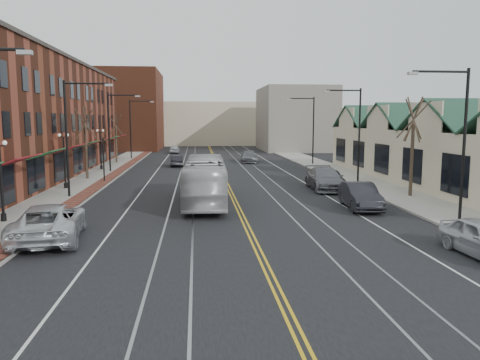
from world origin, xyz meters
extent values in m
plane|color=black|center=(0.00, 0.00, 0.00)|extent=(160.00, 160.00, 0.00)
cube|color=gray|center=(-12.00, 20.00, 0.07)|extent=(4.00, 120.00, 0.15)
cube|color=gray|center=(12.00, 20.00, 0.07)|extent=(4.00, 120.00, 0.15)
cube|color=brown|center=(-19.00, 27.00, 5.50)|extent=(10.00, 50.00, 11.00)
cube|color=beige|center=(18.00, 20.00, 2.30)|extent=(8.00, 36.00, 4.60)
cube|color=brown|center=(-16.00, 70.00, 7.00)|extent=(14.00, 18.00, 14.00)
cube|color=beige|center=(0.00, 85.00, 4.50)|extent=(22.00, 14.00, 9.00)
cube|color=slate|center=(15.00, 65.00, 5.50)|extent=(12.00, 16.00, 11.00)
cube|color=#999999|center=(-8.50, 0.00, 7.85)|extent=(0.50, 0.25, 0.15)
cylinder|color=black|center=(-11.50, 16.00, 4.15)|extent=(0.16, 0.16, 8.00)
cylinder|color=black|center=(-10.00, 16.00, 7.95)|extent=(3.00, 0.12, 0.12)
cube|color=#999999|center=(-8.50, 16.00, 7.85)|extent=(0.50, 0.25, 0.15)
cylinder|color=black|center=(-11.50, 32.00, 4.15)|extent=(0.16, 0.16, 8.00)
cylinder|color=black|center=(-10.00, 32.00, 7.95)|extent=(3.00, 0.12, 0.12)
cube|color=#999999|center=(-8.50, 32.00, 7.85)|extent=(0.50, 0.25, 0.15)
cylinder|color=black|center=(-11.50, 48.00, 4.15)|extent=(0.16, 0.16, 8.00)
cylinder|color=black|center=(-10.00, 48.00, 7.95)|extent=(3.00, 0.12, 0.12)
cube|color=#999999|center=(-8.50, 48.00, 7.85)|extent=(0.50, 0.25, 0.15)
cylinder|color=black|center=(11.50, 6.00, 4.15)|extent=(0.16, 0.16, 8.00)
cylinder|color=black|center=(10.00, 6.00, 7.95)|extent=(3.00, 0.12, 0.12)
cube|color=#999999|center=(8.50, 6.00, 7.85)|extent=(0.50, 0.25, 0.15)
cylinder|color=black|center=(11.50, 22.00, 4.15)|extent=(0.16, 0.16, 8.00)
cylinder|color=black|center=(10.00, 22.00, 7.95)|extent=(3.00, 0.12, 0.12)
cube|color=#999999|center=(8.50, 22.00, 7.85)|extent=(0.50, 0.25, 0.15)
cylinder|color=black|center=(11.50, 38.00, 4.15)|extent=(0.16, 0.16, 8.00)
cylinder|color=black|center=(10.00, 38.00, 7.95)|extent=(3.00, 0.12, 0.12)
cube|color=#999999|center=(8.50, 38.00, 7.85)|extent=(0.50, 0.25, 0.15)
cylinder|color=black|center=(-12.80, 8.00, 0.35)|extent=(0.28, 0.28, 0.40)
cylinder|color=black|center=(-12.80, 8.00, 2.15)|extent=(0.14, 0.14, 4.00)
sphere|color=white|center=(-12.50, 8.00, 4.30)|extent=(0.24, 0.24, 0.24)
cylinder|color=black|center=(-12.80, 20.00, 0.35)|extent=(0.28, 0.28, 0.40)
cylinder|color=black|center=(-12.80, 20.00, 2.15)|extent=(0.14, 0.14, 4.00)
cube|color=black|center=(-12.80, 20.00, 4.15)|extent=(0.60, 0.06, 0.06)
sphere|color=white|center=(-13.10, 20.00, 4.30)|extent=(0.24, 0.24, 0.24)
sphere|color=white|center=(-12.50, 20.00, 4.30)|extent=(0.24, 0.24, 0.24)
cylinder|color=black|center=(-12.80, 34.00, 0.35)|extent=(0.28, 0.28, 0.40)
cylinder|color=black|center=(-12.80, 34.00, 2.15)|extent=(0.14, 0.14, 4.00)
cube|color=black|center=(-12.80, 34.00, 4.15)|extent=(0.60, 0.06, 0.06)
sphere|color=white|center=(-13.10, 34.00, 4.30)|extent=(0.24, 0.24, 0.24)
sphere|color=white|center=(-12.50, 34.00, 4.30)|extent=(0.24, 0.24, 0.24)
cylinder|color=#382B21|center=(-12.50, 26.00, 2.60)|extent=(0.24, 0.24, 4.90)
cylinder|color=#382B21|center=(-12.50, 26.00, 5.15)|extent=(0.58, 1.37, 2.90)
cylinder|color=#382B21|center=(-12.50, 26.00, 5.15)|extent=(1.60, 0.66, 2.78)
cylinder|color=#382B21|center=(-12.50, 26.00, 5.15)|extent=(0.53, 1.23, 2.96)
cylinder|color=#382B21|center=(-12.50, 26.00, 5.15)|extent=(1.69, 1.03, 2.64)
cylinder|color=#382B21|center=(-12.50, 26.00, 5.15)|extent=(1.78, 1.29, 2.48)
cylinder|color=#382B21|center=(-12.50, 42.00, 2.42)|extent=(0.24, 0.24, 4.55)
cylinder|color=#382B21|center=(-12.50, 42.00, 4.80)|extent=(0.55, 1.28, 2.69)
cylinder|color=#382B21|center=(-12.50, 42.00, 4.80)|extent=(1.49, 0.62, 2.58)
cylinder|color=#382B21|center=(-12.50, 42.00, 4.80)|extent=(0.50, 1.15, 2.75)
cylinder|color=#382B21|center=(-12.50, 42.00, 4.80)|extent=(1.57, 0.97, 2.45)
cylinder|color=#382B21|center=(-12.50, 42.00, 4.80)|extent=(1.66, 1.20, 2.30)
cylinder|color=#382B21|center=(12.50, 14.00, 2.78)|extent=(0.24, 0.24, 5.25)
cylinder|color=#382B21|center=(12.50, 14.00, 5.50)|extent=(0.61, 1.46, 3.10)
cylinder|color=#382B21|center=(12.50, 14.00, 5.50)|extent=(1.70, 0.70, 2.97)
cylinder|color=#382B21|center=(12.50, 14.00, 5.50)|extent=(0.56, 1.31, 3.17)
cylinder|color=#382B21|center=(12.50, 14.00, 5.50)|extent=(1.80, 1.10, 2.82)
cylinder|color=#382B21|center=(12.50, 14.00, 5.50)|extent=(1.90, 1.37, 2.65)
cylinder|color=#592D19|center=(-11.20, 8.00, 0.16)|extent=(0.60, 0.60, 0.02)
cylinder|color=black|center=(-10.60, 24.00, 1.75)|extent=(0.12, 0.12, 3.20)
imported|color=black|center=(-10.60, 24.00, 3.50)|extent=(0.18, 0.15, 0.90)
imported|color=#BCBCBE|center=(-2.00, 13.09, 1.53)|extent=(2.89, 11.05, 3.06)
imported|color=silver|center=(-9.30, 4.25, 0.85)|extent=(3.65, 6.48, 1.71)
imported|color=#222228|center=(7.50, 10.26, 0.81)|extent=(2.08, 5.04, 1.62)
imported|color=slate|center=(7.50, 18.17, 0.86)|extent=(2.70, 6.04, 1.72)
imported|color=black|center=(8.62, 20.18, 0.71)|extent=(1.85, 4.22, 1.41)
imported|color=black|center=(-4.90, 37.67, 0.65)|extent=(1.66, 4.05, 1.31)
imported|color=#5C5D63|center=(4.15, 41.88, 0.73)|extent=(2.43, 5.19, 1.46)
imported|color=#B1B4B9|center=(-6.05, 58.79, 0.67)|extent=(1.69, 4.00, 1.35)
camera|label=1|loc=(-2.55, -17.42, 5.54)|focal=35.00mm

